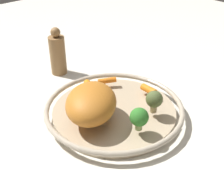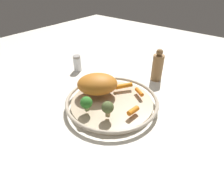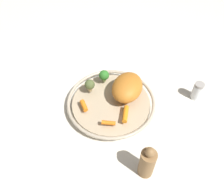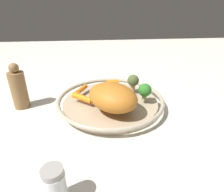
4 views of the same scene
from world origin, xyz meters
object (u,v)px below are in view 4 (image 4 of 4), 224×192
object	(u,v)px
broccoli_floret_mid	(133,81)
baby_carrot_near_rim	(82,98)
baby_carrot_left	(82,89)
broccoli_floret_large	(145,90)
roast_chicken_piece	(112,97)
salt_shaker	(55,187)
pepper_mill	(19,89)
serving_bowl	(111,102)
baby_carrot_center	(113,82)

from	to	relation	value
broccoli_floret_mid	baby_carrot_near_rim	bearing A→B (deg)	-70.06
baby_carrot_left	broccoli_floret_large	xyz separation A→B (m)	(0.08, 0.19, 0.02)
roast_chicken_piece	salt_shaker	distance (m)	0.27
pepper_mill	baby_carrot_left	bearing A→B (deg)	98.55
salt_shaker	pepper_mill	size ratio (longest dim) A/B	0.53
serving_bowl	broccoli_floret_large	distance (m)	0.11
broccoli_floret_large	serving_bowl	bearing A→B (deg)	-102.73
serving_bowl	broccoli_floret_mid	world-z (taller)	broccoli_floret_mid
broccoli_floret_mid	broccoli_floret_large	size ratio (longest dim) A/B	1.04
roast_chicken_piece	baby_carrot_left	size ratio (longest dim) A/B	3.08
roast_chicken_piece	baby_carrot_near_rim	xyz separation A→B (m)	(-0.06, -0.08, -0.03)
baby_carrot_near_rim	baby_carrot_left	distance (m)	0.07
broccoli_floret_mid	broccoli_floret_large	xyz separation A→B (m)	(0.07, 0.02, -0.00)
serving_bowl	pepper_mill	xyz separation A→B (m)	(-0.03, -0.28, 0.05)
roast_chicken_piece	pepper_mill	distance (m)	0.29
serving_bowl	salt_shaker	xyz separation A→B (m)	(0.31, -0.12, 0.02)
broccoli_floret_large	pepper_mill	xyz separation A→B (m)	(-0.05, -0.38, -0.00)
roast_chicken_piece	baby_carrot_left	distance (m)	0.16
roast_chicken_piece	broccoli_floret_mid	bearing A→B (deg)	144.66
baby_carrot_center	roast_chicken_piece	bearing A→B (deg)	-6.72
pepper_mill	broccoli_floret_mid	bearing A→B (deg)	93.17
broccoli_floret_mid	pepper_mill	xyz separation A→B (m)	(0.02, -0.36, -0.00)
baby_carrot_left	broccoli_floret_mid	distance (m)	0.17
roast_chicken_piece	baby_carrot_near_rim	size ratio (longest dim) A/B	2.16
baby_carrot_left	broccoli_floret_mid	xyz separation A→B (m)	(0.01, 0.17, 0.03)
baby_carrot_left	pepper_mill	world-z (taller)	pepper_mill
serving_bowl	broccoli_floret_large	xyz separation A→B (m)	(0.02, 0.10, 0.05)
roast_chicken_piece	broccoli_floret_mid	size ratio (longest dim) A/B	2.76
broccoli_floret_large	pepper_mill	bearing A→B (deg)	-97.69
baby_carrot_center	baby_carrot_left	world-z (taller)	baby_carrot_center
baby_carrot_center	broccoli_floret_mid	bearing A→B (deg)	49.45
baby_carrot_near_rim	roast_chicken_piece	bearing A→B (deg)	56.00
roast_chicken_piece	pepper_mill	world-z (taller)	pepper_mill
pepper_mill	baby_carrot_near_rim	bearing A→B (deg)	78.18
broccoli_floret_mid	broccoli_floret_large	world-z (taller)	broccoli_floret_mid
broccoli_floret_mid	baby_carrot_left	bearing A→B (deg)	-92.90
roast_chicken_piece	broccoli_floret_large	size ratio (longest dim) A/B	2.87
pepper_mill	roast_chicken_piece	bearing A→B (deg)	70.73
serving_bowl	baby_carrot_left	world-z (taller)	baby_carrot_left
baby_carrot_left	salt_shaker	xyz separation A→B (m)	(0.37, -0.03, -0.00)
baby_carrot_left	salt_shaker	world-z (taller)	salt_shaker
roast_chicken_piece	pepper_mill	bearing A→B (deg)	-109.27
serving_bowl	baby_carrot_left	size ratio (longest dim) A/B	6.94
roast_chicken_piece	broccoli_floret_mid	world-z (taller)	roast_chicken_piece
broccoli_floret_mid	pepper_mill	world-z (taller)	pepper_mill
baby_carrot_left	broccoli_floret_large	size ratio (longest dim) A/B	0.93
serving_bowl	baby_carrot_left	distance (m)	0.11
salt_shaker	baby_carrot_center	bearing A→B (deg)	161.76
baby_carrot_near_rim	salt_shaker	world-z (taller)	salt_shaker
serving_bowl	roast_chicken_piece	distance (m)	0.09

